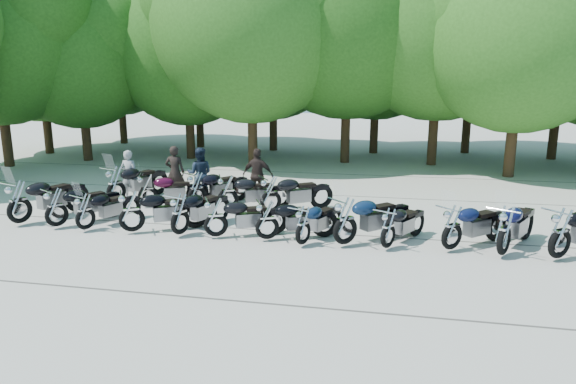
% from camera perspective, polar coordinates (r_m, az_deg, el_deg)
% --- Properties ---
extents(ground, '(90.00, 90.00, 0.00)m').
position_cam_1_polar(ground, '(12.58, -1.32, -6.39)').
color(ground, '#A8A498').
rests_on(ground, ground).
extents(tree_0, '(7.50, 7.50, 9.21)m').
position_cam_1_polar(tree_0, '(30.48, -25.92, 14.10)').
color(tree_0, '#3A2614').
rests_on(tree_0, ground).
extents(tree_1, '(6.97, 6.97, 8.55)m').
position_cam_1_polar(tree_1, '(27.12, -22.19, 13.90)').
color(tree_1, '#3A2614').
rests_on(tree_1, ground).
extents(tree_2, '(7.31, 7.31, 8.97)m').
position_cam_1_polar(tree_2, '(26.36, -11.19, 15.19)').
color(tree_2, '#3A2614').
rests_on(tree_2, ground).
extents(tree_3, '(8.70, 8.70, 10.67)m').
position_cam_1_polar(tree_3, '(23.74, -4.15, 18.11)').
color(tree_3, '#3A2614').
rests_on(tree_3, ground).
extents(tree_4, '(9.13, 9.13, 11.20)m').
position_cam_1_polar(tree_4, '(24.89, 6.70, 18.54)').
color(tree_4, '#3A2614').
rests_on(tree_4, ground).
extents(tree_5, '(9.04, 9.04, 11.10)m').
position_cam_1_polar(tree_5, '(25.00, 16.56, 17.95)').
color(tree_5, '#3A2614').
rests_on(tree_5, ground).
extents(tree_6, '(8.00, 8.00, 9.82)m').
position_cam_1_polar(tree_6, '(23.02, 24.57, 15.92)').
color(tree_6, '#3A2614').
rests_on(tree_6, ground).
extents(tree_9, '(7.59, 7.59, 9.32)m').
position_cam_1_polar(tree_9, '(33.36, -18.39, 14.62)').
color(tree_9, '#3A2614').
rests_on(tree_9, ground).
extents(tree_10, '(7.78, 7.78, 9.55)m').
position_cam_1_polar(tree_10, '(30.59, -10.08, 15.53)').
color(tree_10, '#3A2614').
rests_on(tree_10, ground).
extents(tree_11, '(7.56, 7.56, 9.28)m').
position_cam_1_polar(tree_11, '(28.76, -1.70, 15.57)').
color(tree_11, '#3A2614').
rests_on(tree_11, ground).
extents(tree_12, '(7.88, 7.88, 9.67)m').
position_cam_1_polar(tree_12, '(28.12, 9.89, 15.92)').
color(tree_12, '#3A2614').
rests_on(tree_12, ground).
extents(tree_13, '(8.31, 8.31, 10.20)m').
position_cam_1_polar(tree_13, '(29.42, 19.91, 15.84)').
color(tree_13, '#3A2614').
rests_on(tree_13, ground).
extents(tree_14, '(8.02, 8.02, 9.84)m').
position_cam_1_polar(tree_14, '(28.90, 28.39, 14.74)').
color(tree_14, '#3A2614').
rests_on(tree_14, ground).
extents(motorcycle_0, '(1.65, 2.66, 1.44)m').
position_cam_1_polar(motorcycle_0, '(16.20, -27.76, -0.85)').
color(motorcycle_0, black).
rests_on(motorcycle_0, ground).
extents(motorcycle_1, '(1.79, 2.28, 1.28)m').
position_cam_1_polar(motorcycle_1, '(15.45, -24.39, -1.43)').
color(motorcycle_1, black).
rests_on(motorcycle_1, ground).
extents(motorcycle_2, '(1.42, 2.15, 1.17)m').
position_cam_1_polar(motorcycle_2, '(14.88, -21.65, -1.91)').
color(motorcycle_2, black).
rests_on(motorcycle_2, ground).
extents(motorcycle_3, '(2.38, 1.79, 1.32)m').
position_cam_1_polar(motorcycle_3, '(14.21, -17.02, -1.92)').
color(motorcycle_3, black).
rests_on(motorcycle_3, ground).
extents(motorcycle_4, '(1.46, 2.39, 1.29)m').
position_cam_1_polar(motorcycle_4, '(13.67, -11.94, -2.27)').
color(motorcycle_4, black).
rests_on(motorcycle_4, ground).
extents(motorcycle_5, '(2.23, 1.49, 1.22)m').
position_cam_1_polar(motorcycle_5, '(13.33, -8.03, -2.67)').
color(motorcycle_5, black).
rests_on(motorcycle_5, ground).
extents(motorcycle_6, '(2.20, 1.46, 1.20)m').
position_cam_1_polar(motorcycle_6, '(13.01, -2.33, -2.98)').
color(motorcycle_6, black).
rests_on(motorcycle_6, ground).
extents(motorcycle_7, '(1.42, 2.11, 1.15)m').
position_cam_1_polar(motorcycle_7, '(12.63, 1.68, -3.58)').
color(motorcycle_7, '#0C1D39').
rests_on(motorcycle_7, ground).
extents(motorcycle_8, '(2.32, 2.26, 1.41)m').
position_cam_1_polar(motorcycle_8, '(12.64, 6.39, -3.05)').
color(motorcycle_8, '#0E203D').
rests_on(motorcycle_8, ground).
extents(motorcycle_9, '(1.56, 2.10, 1.16)m').
position_cam_1_polar(motorcycle_9, '(12.60, 11.09, -3.82)').
color(motorcycle_9, black).
rests_on(motorcycle_9, ground).
extents(motorcycle_10, '(2.15, 2.05, 1.29)m').
position_cam_1_polar(motorcycle_10, '(12.83, 17.81, -3.62)').
color(motorcycle_10, '#0C1336').
rests_on(motorcycle_10, ground).
extents(motorcycle_11, '(1.83, 2.50, 1.38)m').
position_cam_1_polar(motorcycle_11, '(12.85, 22.96, -3.80)').
color(motorcycle_11, '#0C0E35').
rests_on(motorcycle_11, ground).
extents(motorcycle_12, '(2.41, 2.11, 1.40)m').
position_cam_1_polar(motorcycle_12, '(13.15, 28.05, -3.91)').
color(motorcycle_12, black).
rests_on(motorcycle_12, ground).
extents(motorcycle_14, '(1.66, 2.67, 1.45)m').
position_cam_1_polar(motorcycle_14, '(17.50, -18.61, 0.91)').
color(motorcycle_14, black).
rests_on(motorcycle_14, ground).
extents(motorcycle_15, '(2.27, 1.40, 1.23)m').
position_cam_1_polar(motorcycle_15, '(16.88, -15.36, 0.33)').
color(motorcycle_15, '#37071E').
rests_on(motorcycle_15, ground).
extents(motorcycle_16, '(1.98, 2.36, 1.35)m').
position_cam_1_polar(motorcycle_16, '(16.34, -10.11, 0.39)').
color(motorcycle_16, black).
rests_on(motorcycle_16, ground).
extents(motorcycle_17, '(2.36, 1.48, 1.28)m').
position_cam_1_polar(motorcycle_17, '(15.98, -6.71, 0.10)').
color(motorcycle_17, black).
rests_on(motorcycle_17, ground).
extents(motorcycle_18, '(2.37, 1.96, 1.35)m').
position_cam_1_polar(motorcycle_18, '(15.46, -1.93, -0.12)').
color(motorcycle_18, black).
rests_on(motorcycle_18, ground).
extents(rider_0, '(0.65, 0.45, 1.71)m').
position_cam_1_polar(rider_0, '(18.06, -17.20, 1.80)').
color(rider_0, '#97989A').
rests_on(rider_0, ground).
extents(rider_1, '(0.97, 0.81, 1.78)m').
position_cam_1_polar(rider_1, '(17.61, -9.78, 2.03)').
color(rider_1, '#1A2537').
rests_on(rider_1, ground).
extents(rider_2, '(1.08, 0.50, 1.80)m').
position_cam_1_polar(rider_2, '(17.01, -3.36, 1.85)').
color(rider_2, black).
rests_on(rider_2, ground).
extents(rider_3, '(0.71, 0.51, 1.82)m').
position_cam_1_polar(rider_3, '(17.98, -12.45, 2.19)').
color(rider_3, black).
rests_on(rider_3, ground).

